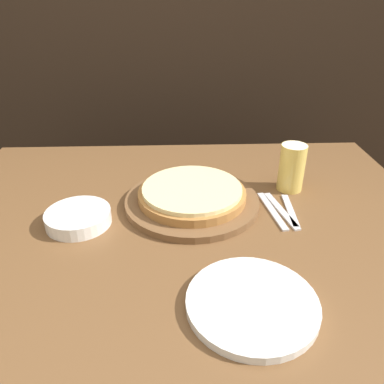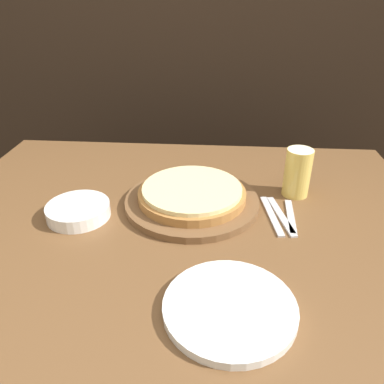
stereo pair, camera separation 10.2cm
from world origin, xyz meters
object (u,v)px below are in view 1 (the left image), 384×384
fork (272,211)px  dinner_knife (281,210)px  dinner_plate (252,303)px  pizza_on_board (192,197)px  beer_glass (292,166)px  spoon (290,210)px  side_bowl (78,218)px

fork → dinner_knife: 0.02m
dinner_plate → fork: dinner_plate is taller
pizza_on_board → fork: size_ratio=1.94×
dinner_knife → beer_glass: bearing=66.6°
pizza_on_board → dinner_knife: pizza_on_board is taller
dinner_plate → spoon: (0.17, 0.34, -0.01)m
side_bowl → pizza_on_board: bearing=15.9°
beer_glass → pizza_on_board: bearing=-164.6°
spoon → side_bowl: bearing=-176.0°
dinner_plate → dinner_knife: size_ratio=1.33×
pizza_on_board → spoon: 0.27m
pizza_on_board → fork: 0.22m
beer_glass → dinner_plate: beer_glass is taller
dinner_plate → beer_glass: bearing=67.2°
pizza_on_board → spoon: (0.27, -0.05, -0.02)m
spoon → pizza_on_board: bearing=170.3°
fork → dinner_knife: bearing=0.0°
dinner_plate → side_bowl: size_ratio=1.53×
dinner_knife → spoon: same height
side_bowl → dinner_knife: 0.54m
side_bowl → beer_glass: bearing=15.7°
fork → dinner_plate: bearing=-108.9°
pizza_on_board → fork: bearing=-11.8°
dinner_plate → dinner_knife: bearing=67.4°
pizza_on_board → fork: pizza_on_board is taller
dinner_knife → spoon: (0.03, 0.00, 0.00)m
beer_glass → side_bowl: size_ratio=0.85×
beer_glass → dinner_plate: (-0.20, -0.47, -0.07)m
spoon → fork: bearing=180.0°
dinner_plate → fork: (0.12, 0.34, -0.01)m
pizza_on_board → dinner_knife: bearing=-10.6°
pizza_on_board → dinner_plate: pizza_on_board is taller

